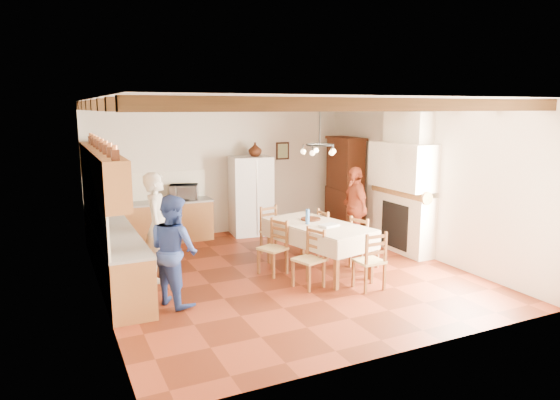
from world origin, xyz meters
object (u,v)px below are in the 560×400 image
at_px(chair_right_far, 330,234).
at_px(microwave, 184,192).
at_px(chair_left_far, 273,247).
at_px(chair_right_near, 364,242).
at_px(chair_end_far, 274,231).
at_px(person_woman_blue, 174,250).
at_px(person_man, 158,227).
at_px(dining_table, 318,228).
at_px(chair_end_near, 369,260).
at_px(person_woman_red, 355,207).
at_px(chair_left_near, 308,259).
at_px(refrigerator, 251,196).
at_px(hutch, 345,184).

distance_m(chair_right_far, microwave, 3.41).
relative_size(chair_left_far, chair_right_near, 1.00).
xyz_separation_m(chair_end_far, person_woman_blue, (-2.37, -1.67, 0.34)).
bearing_deg(person_man, chair_left_far, -83.09).
bearing_deg(microwave, person_man, -95.49).
relative_size(dining_table, chair_right_near, 2.24).
relative_size(chair_end_near, chair_end_far, 1.00).
distance_m(dining_table, person_woman_blue, 2.69).
xyz_separation_m(person_man, person_woman_red, (4.09, 0.29, -0.07)).
bearing_deg(chair_end_near, chair_left_near, -30.08).
xyz_separation_m(dining_table, person_woman_blue, (-2.66, -0.41, 0.04)).
distance_m(dining_table, chair_end_far, 1.33).
bearing_deg(chair_left_far, person_woman_red, 88.34).
bearing_deg(chair_right_near, dining_table, 59.45).
bearing_deg(person_woman_red, microwave, -114.94).
relative_size(person_woman_blue, person_woman_red, 0.97).
distance_m(chair_left_far, chair_end_near, 1.71).
xyz_separation_m(dining_table, person_woman_red, (1.44, 1.03, 0.07)).
bearing_deg(person_woman_red, refrigerator, -132.71).
xyz_separation_m(chair_left_near, person_woman_red, (1.99, 1.67, 0.37)).
height_order(refrigerator, chair_end_near, refrigerator).
height_order(chair_left_far, chair_end_near, same).
height_order(chair_right_far, person_woman_blue, person_woman_blue).
xyz_separation_m(person_woman_blue, person_woman_red, (4.10, 1.43, 0.03)).
bearing_deg(person_woman_blue, refrigerator, -59.36).
distance_m(refrigerator, hutch, 2.27).
xyz_separation_m(person_man, microwave, (1.06, 2.40, 0.15)).
relative_size(hutch, person_man, 1.20).
relative_size(chair_right_far, chair_end_far, 1.00).
distance_m(chair_left_near, person_woman_red, 2.63).
height_order(hutch, microwave, hutch).
relative_size(chair_end_near, person_man, 0.52).
height_order(dining_table, chair_end_near, chair_end_near).
bearing_deg(chair_end_near, chair_left_far, -50.75).
xyz_separation_m(hutch, chair_end_near, (-1.83, -3.61, -0.62)).
relative_size(hutch, chair_left_far, 2.29).
relative_size(chair_left_far, chair_right_far, 1.00).
distance_m(chair_left_near, person_woman_blue, 2.16).
bearing_deg(person_woman_blue, dining_table, -103.46).
distance_m(refrigerator, person_woman_blue, 4.28).
bearing_deg(person_man, person_woman_red, -62.58).
bearing_deg(chair_right_near, microwave, 18.15).
height_order(dining_table, chair_right_far, chair_right_far).
xyz_separation_m(hutch, person_woman_red, (-0.68, -1.46, -0.25)).
bearing_deg(chair_right_near, chair_right_far, -0.27).
relative_size(hutch, chair_right_far, 2.29).
bearing_deg(chair_left_near, person_woman_blue, -114.47).
bearing_deg(person_woman_blue, chair_end_far, -76.96).
distance_m(dining_table, chair_end_near, 1.20).
relative_size(hutch, chair_right_near, 2.29).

